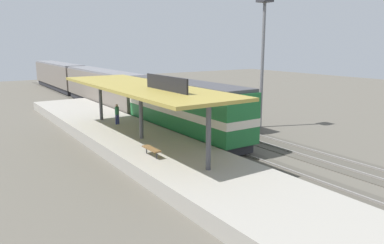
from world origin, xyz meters
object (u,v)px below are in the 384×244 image
Objects in this scene: person_waiting at (117,113)px; passenger_carriage_front at (104,88)px; platform_bench at (151,149)px; passenger_carriage_rear at (58,75)px; freight_car at (205,103)px; light_mast at (264,33)px; locomotive at (184,108)px.

passenger_carriage_front is at bearing 73.50° from person_waiting.
platform_bench is at bearing -100.68° from person_waiting.
passenger_carriage_rear reaches higher than freight_car.
light_mast is (7.80, -39.56, 6.08)m from passenger_carriage_rear.
passenger_carriage_front is at bearing -90.00° from passenger_carriage_rear.
platform_bench is 0.08× the size of passenger_carriage_rear.
light_mast is at bearing -20.84° from person_waiting.
person_waiting is at bearing 79.32° from platform_bench.
locomotive is (6.00, 5.72, 1.07)m from platform_bench.
passenger_carriage_front is at bearing 75.80° from platform_bench.
passenger_carriage_front reaches higher than freight_car.
passenger_carriage_rear reaches higher than platform_bench.
locomotive is at bearing -142.48° from freight_car.
platform_bench is at bearing -136.38° from locomotive.
platform_bench is 0.15× the size of light_mast.
locomotive reaches higher than platform_bench.
platform_bench is 0.12× the size of locomotive.
person_waiting is at bearing -106.50° from passenger_carriage_front.
passenger_carriage_rear is at bearing 90.00° from locomotive.
platform_bench is at bearing -160.22° from light_mast.
locomotive is 0.72× the size of passenger_carriage_rear.
freight_car is (4.60, 3.53, -0.44)m from locomotive.
light_mast reaches higher than platform_bench.
passenger_carriage_front and passenger_carriage_rear have the same top height.
passenger_carriage_rear is at bearing 83.15° from person_waiting.
passenger_carriage_front reaches higher than person_waiting.
platform_bench is 9.71m from person_waiting.
freight_car is at bearing 37.52° from locomotive.
passenger_carriage_front is at bearing 107.64° from freight_car.
light_mast is at bearing -5.53° from locomotive.
locomotive is 5.70m from person_waiting.
locomotive is 8.44× the size of person_waiting.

